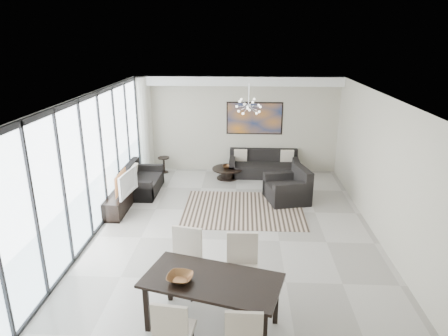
# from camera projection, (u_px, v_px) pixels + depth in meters

# --- Properties ---
(room_shell) EXTENTS (6.00, 9.00, 2.90)m
(room_shell) POSITION_uv_depth(u_px,v_px,m) (257.00, 174.00, 7.76)
(room_shell) COLOR #A8A39B
(room_shell) RESTS_ON ground
(window_wall) EXTENTS (0.37, 8.95, 2.90)m
(window_wall) POSITION_uv_depth(u_px,v_px,m) (90.00, 170.00, 7.92)
(window_wall) COLOR white
(window_wall) RESTS_ON floor
(soffit) EXTENTS (5.98, 0.40, 0.26)m
(soffit) POSITION_uv_depth(u_px,v_px,m) (238.00, 81.00, 11.44)
(soffit) COLOR white
(soffit) RESTS_ON room_shell
(painting) EXTENTS (1.68, 0.04, 0.98)m
(painting) POSITION_uv_depth(u_px,v_px,m) (254.00, 118.00, 11.93)
(painting) COLOR #C16B1A
(painting) RESTS_ON room_shell
(chandelier) EXTENTS (0.66, 0.66, 0.71)m
(chandelier) POSITION_uv_depth(u_px,v_px,m) (249.00, 106.00, 9.85)
(chandelier) COLOR silver
(chandelier) RESTS_ON room_shell
(rug) EXTENTS (2.89, 2.22, 0.01)m
(rug) POSITION_uv_depth(u_px,v_px,m) (243.00, 209.00, 9.68)
(rug) COLOR black
(rug) RESTS_ON floor
(coffee_table) EXTENTS (0.89, 0.89, 0.31)m
(coffee_table) POSITION_uv_depth(u_px,v_px,m) (227.00, 172.00, 11.73)
(coffee_table) COLOR black
(coffee_table) RESTS_ON floor
(bowl_coffee) EXTENTS (0.31, 0.31, 0.08)m
(bowl_coffee) POSITION_uv_depth(u_px,v_px,m) (227.00, 167.00, 11.69)
(bowl_coffee) COLOR brown
(bowl_coffee) RESTS_ON coffee_table
(sofa_main) EXTENTS (2.05, 0.84, 0.75)m
(sofa_main) POSITION_uv_depth(u_px,v_px,m) (264.00, 167.00, 11.98)
(sofa_main) COLOR black
(sofa_main) RESTS_ON floor
(loveseat) EXTENTS (0.85, 1.52, 0.76)m
(loveseat) POSITION_uv_depth(u_px,v_px,m) (141.00, 183.00, 10.69)
(loveseat) COLOR black
(loveseat) RESTS_ON floor
(armchair) EXTENTS (1.19, 1.23, 0.86)m
(armchair) POSITION_uv_depth(u_px,v_px,m) (288.00, 190.00, 10.12)
(armchair) COLOR black
(armchair) RESTS_ON floor
(side_table) EXTENTS (0.35, 0.35, 0.48)m
(side_table) POSITION_uv_depth(u_px,v_px,m) (164.00, 162.00, 12.19)
(side_table) COLOR black
(side_table) RESTS_ON floor
(tv_console) EXTENTS (0.40, 1.42, 0.44)m
(tv_console) POSITION_uv_depth(u_px,v_px,m) (120.00, 202.00, 9.56)
(tv_console) COLOR black
(tv_console) RESTS_ON floor
(television) EXTENTS (0.25, 0.99, 0.57)m
(television) POSITION_uv_depth(u_px,v_px,m) (124.00, 183.00, 9.37)
(television) COLOR gray
(television) RESTS_ON tv_console
(dining_table) EXTENTS (2.09, 1.43, 0.80)m
(dining_table) POSITION_uv_depth(u_px,v_px,m) (212.00, 284.00, 5.58)
(dining_table) COLOR black
(dining_table) RESTS_ON floor
(dining_chair_sw) EXTENTS (0.51, 0.51, 0.99)m
(dining_chair_sw) POSITION_uv_depth(u_px,v_px,m) (173.00, 329.00, 4.94)
(dining_chair_sw) COLOR #BCAE9C
(dining_chair_sw) RESTS_ON floor
(dining_chair_se) EXTENTS (0.45, 0.45, 0.98)m
(dining_chair_se) POSITION_uv_depth(u_px,v_px,m) (244.00, 335.00, 4.85)
(dining_chair_se) COLOR #BCAE9C
(dining_chair_se) RESTS_ON floor
(dining_chair_nw) EXTENTS (0.59, 0.59, 1.08)m
(dining_chair_nw) POSITION_uv_depth(u_px,v_px,m) (185.00, 256.00, 6.47)
(dining_chair_nw) COLOR #BCAE9C
(dining_chair_nw) RESTS_ON floor
(dining_chair_ne) EXTENTS (0.52, 0.52, 1.08)m
(dining_chair_ne) POSITION_uv_depth(u_px,v_px,m) (242.00, 262.00, 6.30)
(dining_chair_ne) COLOR #BCAE9C
(dining_chair_ne) RESTS_ON floor
(bowl_dining) EXTENTS (0.41, 0.41, 0.09)m
(bowl_dining) POSITION_uv_depth(u_px,v_px,m) (180.00, 278.00, 5.51)
(bowl_dining) COLOR brown
(bowl_dining) RESTS_ON dining_table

